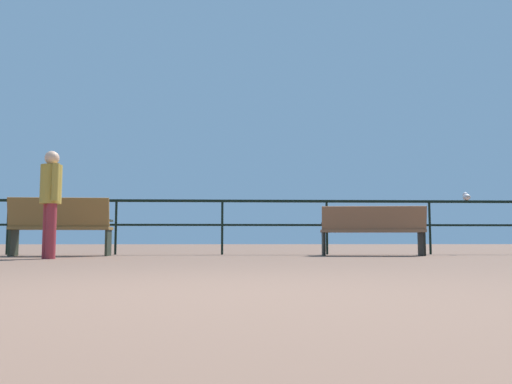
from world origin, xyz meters
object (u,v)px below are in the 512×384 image
(person_by_bench, at_px, (51,196))
(seagull_on_rail, at_px, (466,197))
(bench_near_left, at_px, (60,223))
(bench_near_right, at_px, (373,228))

(person_by_bench, height_order, seagull_on_rail, person_by_bench)
(bench_near_left, relative_size, bench_near_right, 0.92)
(bench_near_right, height_order, person_by_bench, person_by_bench)
(bench_near_left, relative_size, person_by_bench, 1.06)
(bench_near_left, xyz_separation_m, person_by_bench, (0.26, -1.25, 0.36))
(person_by_bench, distance_m, seagull_on_rail, 7.53)
(bench_near_right, bearing_deg, seagull_on_rail, 22.99)
(bench_near_left, height_order, person_by_bench, person_by_bench)
(bench_near_right, bearing_deg, person_by_bench, -166.21)
(bench_near_left, distance_m, person_by_bench, 1.33)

